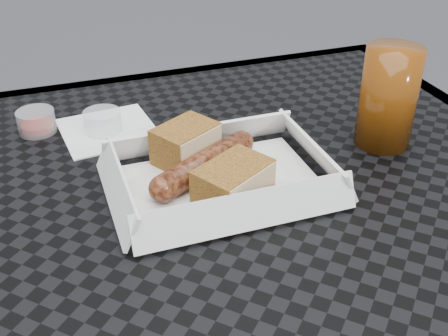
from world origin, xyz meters
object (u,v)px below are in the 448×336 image
food_tray (221,184)px  bratwurst (204,164)px  patio_table (240,257)px  drink_glass (388,97)px

food_tray → bratwurst: (-0.01, 0.02, 0.02)m
patio_table → drink_glass: drink_glass is taller
bratwurst → drink_glass: drink_glass is taller
patio_table → bratwurst: bearing=109.7°
bratwurst → drink_glass: bearing=1.2°
drink_glass → bratwurst: bearing=-178.8°
patio_table → food_tray: food_tray is taller
bratwurst → drink_glass: 0.25m
food_tray → drink_glass: 0.24m
bratwurst → patio_table: bearing=-70.3°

